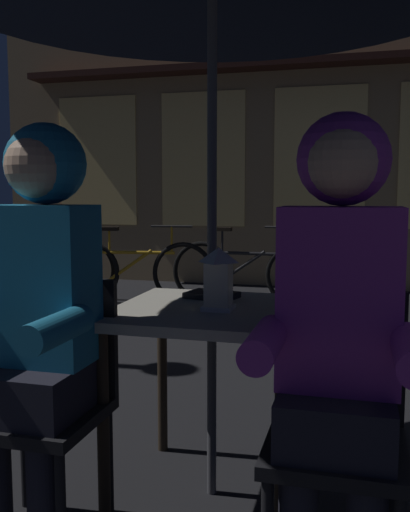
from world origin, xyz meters
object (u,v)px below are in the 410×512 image
cafe_table (212,333)px  person_left_hooded (37,292)px  person_right_hooded (339,307)px  chair_right (336,421)px  lantern (218,277)px  chair_left (49,392)px  bicycle_third (248,272)px  book (212,295)px  bicycle_nearest (43,267)px  bicycle_second (136,271)px

cafe_table → person_left_hooded: 0.67m
cafe_table → person_right_hooded: person_right_hooded is taller
cafe_table → chair_right: size_ratio=0.85×
lantern → person_right_hooded: 0.59m
chair_left → chair_right: size_ratio=1.00×
lantern → bicycle_third: bearing=99.1°
lantern → book: bearing=110.1°
bicycle_nearest → book: bicycle_nearest is taller
chair_left → person_right_hooded: 1.03m
lantern → bicycle_third: size_ratio=0.14×
chair_left → lantern: bearing=32.2°
cafe_table → lantern: (0.04, -0.04, 0.22)m
lantern → chair_right: (0.44, -0.32, -0.37)m
person_left_hooded → bicycle_second: 4.23m
lantern → person_left_hooded: (-0.52, -0.38, -0.01)m
chair_left → person_right_hooded: (0.96, -0.06, 0.36)m
lantern → bicycle_third: 3.92m
person_left_hooded → bicycle_third: (-0.10, 4.22, -0.50)m
lantern → bicycle_third: (-0.61, 3.83, -0.51)m
chair_right → bicycle_third: 4.29m
chair_left → chair_right: same height
person_left_hooded → lantern: bearing=36.5°
bicycle_nearest → book: (2.83, -3.42, 0.41)m
bicycle_second → chair_left: bearing=-72.1°
person_left_hooded → book: bearing=54.6°
chair_left → bicycle_second: (-1.27, 3.95, -0.14)m
cafe_table → bicycle_second: 3.99m
chair_left → chair_right: 0.96m
cafe_table → bicycle_third: bearing=98.7°
chair_left → cafe_table: bearing=37.5°
cafe_table → chair_right: bearing=-37.5°
lantern → chair_right: 0.66m
bicycle_second → book: 3.82m
chair_right → bicycle_second: 4.54m
person_right_hooded → bicycle_third: (-1.06, 4.22, -0.50)m
cafe_table → chair_right: chair_right is taller
bicycle_second → bicycle_third: same height
lantern → book: (-0.08, 0.23, -0.11)m
chair_right → cafe_table: bearing=142.5°
book → chair_right: bearing=-33.2°
lantern → book: 0.27m
chair_right → bicycle_third: size_ratio=0.52×
chair_left → person_left_hooded: bearing=-90.0°
person_right_hooded → bicycle_second: (-2.23, 4.00, -0.50)m
cafe_table → person_right_hooded: 0.67m
bicycle_third → book: size_ratio=8.40×
bicycle_nearest → book: size_ratio=8.38×
book → bicycle_third: bearing=111.5°
person_right_hooded → person_left_hooded: bearing=180.0°
bicycle_nearest → person_left_hooded: bearing=-59.3°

